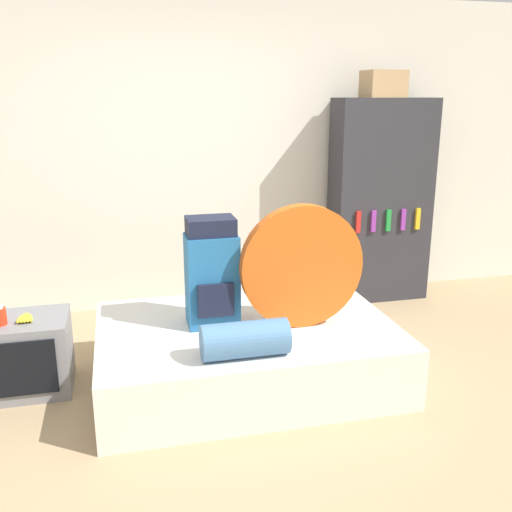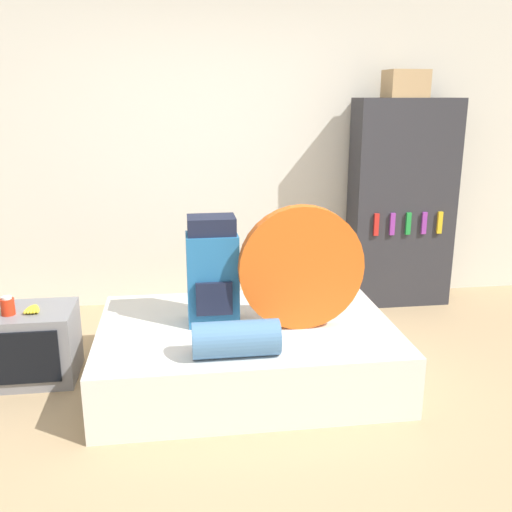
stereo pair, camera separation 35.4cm
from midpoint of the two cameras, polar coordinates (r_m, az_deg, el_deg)
name	(u,v)px [view 2 (the right image)]	position (r m, az deg, el deg)	size (l,w,h in m)	color
ground_plane	(263,424)	(3.38, 3.85, -16.49)	(16.00, 16.00, 0.00)	tan
wall_back	(227,155)	(4.96, -0.83, 10.01)	(8.00, 0.05, 2.60)	silver
bed	(246,351)	(3.76, 1.75, -9.56)	(1.87, 1.28, 0.39)	silver
backpack	(212,272)	(3.59, -1.57, -1.68)	(0.32, 0.27, 0.69)	#23669E
tent_bag	(301,268)	(3.53, 7.43, -1.22)	(0.78, 0.09, 0.78)	#E05B19
sleeping_roll	(236,339)	(3.21, 1.17, -8.34)	(0.49, 0.21, 0.21)	teal
television	(26,345)	(3.97, -19.65, -8.41)	(0.63, 0.46, 0.47)	gray
canister	(8,306)	(3.83, -21.20, -4.75)	(0.08, 0.08, 0.12)	red
banana_bunch	(33,309)	(3.84, -18.97, -5.08)	(0.12, 0.15, 0.04)	yellow
bookshelf	(401,204)	(5.15, 16.27, 4.98)	(0.88, 0.36, 1.78)	#2D2D33
cardboard_box	(406,84)	(5.03, 16.78, 16.17)	(0.32, 0.28, 0.22)	tan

